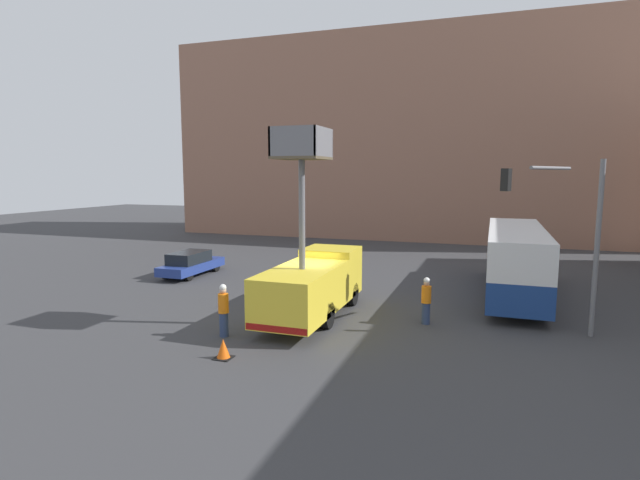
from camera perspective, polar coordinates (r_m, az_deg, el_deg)
name	(u,v)px	position (r m, az deg, el deg)	size (l,w,h in m)	color
ground_plane	(305,314)	(21.20, -1.70, -8.42)	(120.00, 120.00, 0.00)	#38383A
building_backdrop_far	(414,139)	(48.39, 10.69, 11.28)	(44.00, 10.00, 18.17)	#936651
utility_truck	(313,281)	(20.30, -0.84, -4.66)	(2.33, 7.16, 7.52)	yellow
city_bus	(515,257)	(25.56, 21.43, -1.79)	(2.50, 11.12, 3.28)	navy
traffic_light_pole	(563,216)	(20.49, 25.99, 2.49)	(3.41, 3.16, 6.35)	slate
road_worker_near_truck	(224,310)	(18.43, -10.97, -7.87)	(0.38, 0.38, 1.93)	navy
road_worker_directing	(426,301)	(20.02, 12.04, -6.80)	(0.38, 0.38, 1.85)	navy
traffic_cone_near_truck	(223,349)	(16.53, -10.99, -12.17)	(0.55, 0.55, 0.63)	black
parked_car_curbside	(191,263)	(29.78, -14.56, -2.59)	(1.71, 4.58, 1.40)	navy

